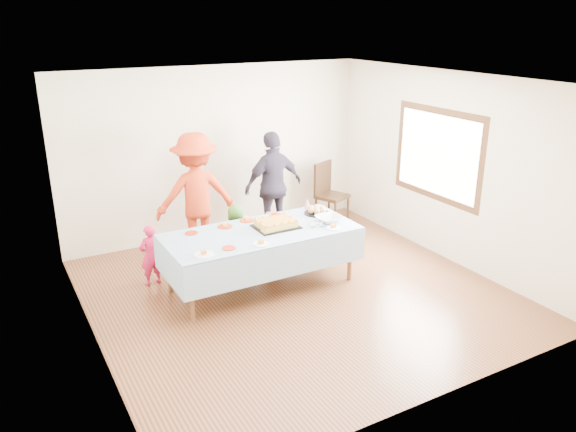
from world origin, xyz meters
name	(u,v)px	position (x,y,z in m)	size (l,w,h in m)	color
ground	(296,292)	(0.00, 0.00, 0.00)	(5.00, 5.00, 0.00)	#492714
room_walls	(300,159)	(0.05, 0.00, 1.77)	(5.04, 5.04, 2.72)	beige
party_table	(261,235)	(-0.30, 0.39, 0.72)	(2.50, 1.10, 0.78)	brown
birthday_cake	(276,224)	(-0.06, 0.41, 0.83)	(0.56, 0.43, 0.10)	black
rolls_tray	(317,211)	(0.69, 0.60, 0.82)	(0.35, 0.35, 0.11)	black
punch_bowl	(329,219)	(0.65, 0.24, 0.82)	(0.34, 0.34, 0.08)	silver
party_hat	(307,204)	(0.68, 0.85, 0.86)	(0.09, 0.09, 0.16)	silver
fork_pile	(317,224)	(0.42, 0.17, 0.81)	(0.24, 0.18, 0.07)	white
plate_red_far_a	(191,233)	(-1.11, 0.74, 0.79)	(0.16, 0.16, 0.01)	#B4290D
plate_red_far_b	(225,226)	(-0.64, 0.75, 0.79)	(0.20, 0.20, 0.01)	#B4290D
plate_red_far_c	(247,220)	(-0.29, 0.82, 0.79)	(0.19, 0.19, 0.01)	#B4290D
plate_red_far_d	(276,215)	(0.16, 0.82, 0.79)	(0.16, 0.16, 0.01)	#B4290D
plate_red_near	(229,248)	(-0.89, 0.06, 0.79)	(0.16, 0.16, 0.01)	#B4290D
plate_white_left	(204,255)	(-1.22, 0.02, 0.79)	(0.24, 0.24, 0.01)	white
plate_white_mid	(261,244)	(-0.50, -0.02, 0.79)	(0.20, 0.20, 0.01)	white
plate_white_right	(333,228)	(0.57, 0.01, 0.79)	(0.19, 0.19, 0.01)	white
dining_chair	(328,190)	(1.79, 1.99, 0.59)	(0.60, 0.60, 1.06)	black
toddler_left	(150,255)	(-1.55, 1.14, 0.42)	(0.31, 0.20, 0.84)	#C8194A
toddler_mid	(236,232)	(-0.22, 1.34, 0.42)	(0.41, 0.27, 0.84)	#3E7A28
toddler_right	(269,237)	(0.15, 1.05, 0.38)	(0.37, 0.29, 0.77)	tan
adult_left	(196,195)	(-0.63, 1.83, 0.92)	(1.19, 0.68, 1.84)	red
adult_right	(273,186)	(0.67, 1.87, 0.86)	(1.01, 0.42, 1.73)	#312C3D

